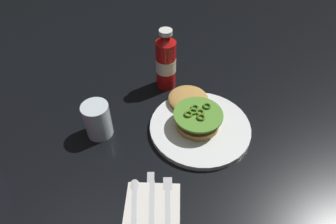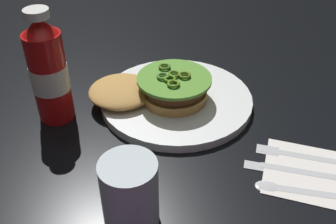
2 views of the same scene
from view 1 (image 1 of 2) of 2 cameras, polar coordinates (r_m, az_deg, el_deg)
name	(u,v)px [view 1 (image 1 of 2)]	position (r m, az deg, el deg)	size (l,w,h in m)	color
ground_plane	(149,151)	(0.78, -3.76, -7.76)	(3.00, 3.00, 0.00)	black
dinner_plate	(200,127)	(0.83, 6.32, -3.02)	(0.29, 0.29, 0.02)	white
burger_sandwich	(194,111)	(0.84, 5.14, 0.19)	(0.23, 0.14, 0.05)	#BB8844
ketchup_bottle	(166,62)	(0.92, -0.43, 9.86)	(0.06, 0.06, 0.20)	red
water_glass	(98,120)	(0.81, -13.73, -1.54)	(0.07, 0.07, 0.10)	silver
napkin	(151,215)	(0.69, -3.39, -19.57)	(0.16, 0.13, 0.00)	white
fork_utensil	(168,207)	(0.69, -0.05, -18.16)	(0.19, 0.03, 0.00)	silver
butter_knife	(151,203)	(0.70, -3.36, -17.54)	(0.20, 0.03, 0.00)	silver
spoon_utensil	(134,202)	(0.70, -6.70, -17.19)	(0.18, 0.03, 0.00)	silver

